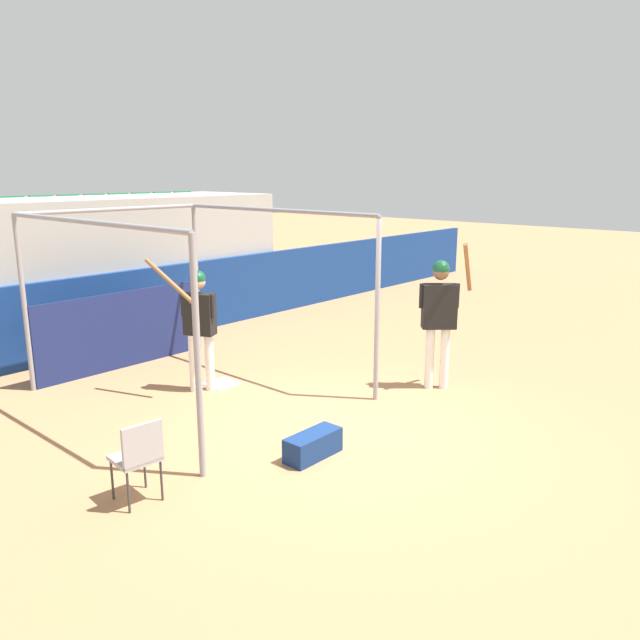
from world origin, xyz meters
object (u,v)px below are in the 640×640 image
at_px(player_waiting, 440,311).
at_px(equipment_bag, 313,445).
at_px(player_batter, 199,319).
at_px(folding_chair, 139,453).

bearing_deg(player_waiting, equipment_bag, -128.74).
bearing_deg(player_batter, equipment_bag, 143.23).
bearing_deg(folding_chair, player_waiting, 1.12).
relative_size(player_batter, folding_chair, 2.31).
bearing_deg(player_batter, folding_chair, 106.29).
xyz_separation_m(player_waiting, folding_chair, (-4.73, 0.38, -0.64)).
bearing_deg(equipment_bag, player_batter, 78.73).
distance_m(player_waiting, equipment_bag, 3.08).
distance_m(player_batter, folding_chair, 3.21).
height_order(player_batter, equipment_bag, player_batter).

